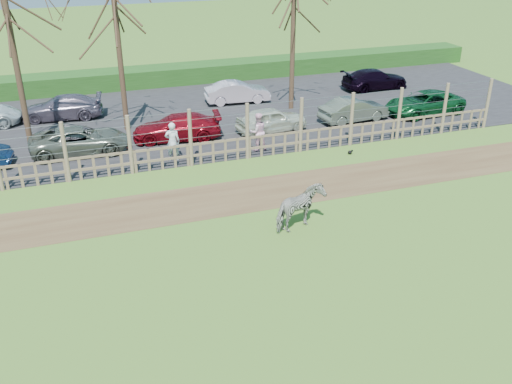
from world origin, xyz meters
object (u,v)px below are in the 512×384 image
object	(u,v)px
tree_left	(8,22)
car_11	(237,92)
car_5	(354,110)
zebra	(300,208)
car_3	(177,127)
car_4	(272,120)
car_9	(62,107)
car_13	(375,79)
visitor_b	(258,132)
crow	(350,152)
visitor_a	(173,142)
car_2	(80,140)
tree_right	(294,11)
car_6	(424,103)
tree_mid	(117,30)

from	to	relation	value
tree_left	car_11	xyz separation A→B (m)	(11.05, 3.56, -4.98)
tree_left	car_5	xyz separation A→B (m)	(15.73, -1.54, -4.98)
zebra	car_3	world-z (taller)	zebra
car_4	tree_left	bearing A→B (deg)	74.49
car_9	car_13	xyz separation A→B (m)	(18.32, -0.19, 0.00)
visitor_b	crow	xyz separation A→B (m)	(3.75, -1.77, -0.81)
tree_left	car_13	distance (m)	20.80
crow	car_13	distance (m)	11.14
visitor_a	crow	bearing A→B (deg)	179.08
car_2	zebra	bearing A→B (deg)	-143.67
tree_right	car_13	bearing A→B (deg)	18.12
tree_left	car_6	xyz separation A→B (m)	(19.85, -1.70, -4.98)
car_5	car_13	xyz separation A→B (m)	(4.14, 5.12, 0.00)
visitor_a	crow	size ratio (longest dim) A/B	7.16
crow	tree_mid	bearing A→B (deg)	144.01
visitor_b	car_11	xyz separation A→B (m)	(1.32, 7.32, -0.26)
visitor_a	car_2	world-z (taller)	visitor_a
zebra	car_3	xyz separation A→B (m)	(-2.13, 9.80, -0.12)
tree_left	car_4	bearing A→B (deg)	-8.37
car_2	car_6	distance (m)	17.70
tree_mid	tree_right	distance (m)	9.02
car_4	visitor_a	bearing A→B (deg)	104.60
car_4	car_13	distance (m)	10.14
crow	car_5	distance (m)	4.61
car_6	car_9	bearing A→B (deg)	-111.02
zebra	car_13	xyz separation A→B (m)	(11.16, 14.60, -0.12)
tree_mid	zebra	bearing A→B (deg)	-70.70
car_5	car_6	world-z (taller)	same
tree_mid	car_5	xyz separation A→B (m)	(11.23, -2.54, -4.23)
car_3	visitor_b	bearing A→B (deg)	59.03
car_6	tree_left	bearing A→B (deg)	-99.26
visitor_b	crow	distance (m)	4.23
zebra	car_2	bearing A→B (deg)	11.23
tree_right	car_3	bearing A→B (deg)	-158.59
car_4	car_11	xyz separation A→B (m)	(-0.13, 5.20, 0.00)
car_3	car_5	bearing A→B (deg)	95.87
car_13	crow	bearing A→B (deg)	143.26
tree_mid	visitor_a	xyz separation A→B (m)	(1.37, -4.76, -3.96)
tree_left	tree_mid	size ratio (longest dim) A/B	1.15
tree_mid	car_11	size ratio (longest dim) A/B	1.87
car_4	car_9	bearing A→B (deg)	53.48
tree_left	tree_right	distance (m)	13.59
zebra	car_4	distance (m)	9.69
tree_right	visitor_a	bearing A→B (deg)	-145.40
tree_mid	tree_right	size ratio (longest dim) A/B	0.93
tree_left	tree_mid	bearing A→B (deg)	12.53
visitor_b	car_13	world-z (taller)	visitor_b
car_4	car_13	size ratio (longest dim) A/B	0.85
car_2	car_4	bearing A→B (deg)	-88.89
tree_mid	crow	bearing A→B (deg)	-35.99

